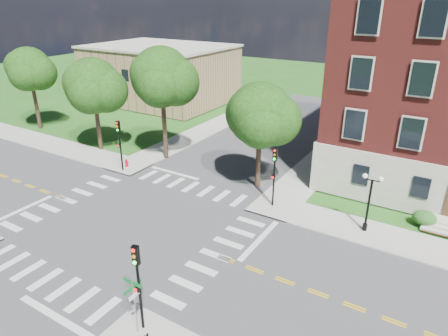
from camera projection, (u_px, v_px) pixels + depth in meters
The scene contains 18 objects.
ground at pixel (132, 224), 28.93m from camera, with size 160.00×160.00×0.00m, color #275919.
road_ew at pixel (132, 224), 28.93m from camera, with size 90.00×12.00×0.01m, color #3D3D3F.
road_ns at pixel (132, 224), 28.93m from camera, with size 12.00×90.00×0.01m, color #3D3D3F.
sidewalk_ne at pixel (396, 192), 33.53m from camera, with size 34.00×34.00×0.12m.
sidewalk_nw at pixel (127, 132), 48.31m from camera, with size 34.00×34.00×0.12m.
crosswalk_east at pixel (216, 255), 25.47m from camera, with size 2.20×10.20×0.02m, color silver, non-canonical shape.
stop_bar_east at pixel (259, 240), 27.05m from camera, with size 0.40×5.50×0.00m, color silver.
secondary_building at pixel (161, 73), 61.25m from camera, with size 20.40×15.40×8.30m.
tree_a at pixel (29, 69), 46.87m from camera, with size 5.08×5.08×9.74m.
tree_b at pixel (93, 86), 40.10m from camera, with size 5.63×5.63×9.61m.
tree_c at pixel (161, 77), 37.35m from camera, with size 5.72×5.72×10.98m.
tree_d at pixel (260, 114), 31.99m from camera, with size 5.27×5.27×9.01m.
traffic_signal_se at pixel (138, 277), 18.58m from camera, with size 0.36×0.42×4.80m.
traffic_signal_ne at pixel (274, 170), 30.08m from camera, with size 0.35×0.39×4.80m.
traffic_signal_nw at pixel (119, 139), 36.43m from camera, with size 0.33×0.37×4.80m.
twin_lamp_west at pixel (369, 200), 27.06m from camera, with size 1.36×0.36×4.23m.
street_sign_pole at pixel (134, 297), 18.64m from camera, with size 1.10×1.10×3.10m.
fire_hydrant at pixel (127, 163), 38.29m from camera, with size 0.35×0.35×0.75m.
Camera 1 is at (18.73, -17.73, 15.26)m, focal length 32.00 mm.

